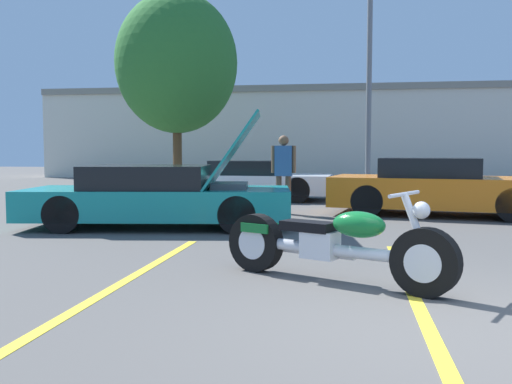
% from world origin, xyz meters
% --- Properties ---
extents(ground_plane, '(80.00, 80.00, 0.00)m').
position_xyz_m(ground_plane, '(0.00, 0.00, 0.00)').
color(ground_plane, '#514F4C').
extents(parking_stripe_foreground, '(0.12, 5.51, 0.01)m').
position_xyz_m(parking_stripe_foreground, '(-3.19, 1.09, 0.00)').
color(parking_stripe_foreground, yellow).
rests_on(parking_stripe_foreground, ground).
extents(parking_stripe_middle, '(0.12, 5.51, 0.01)m').
position_xyz_m(parking_stripe_middle, '(-0.33, 1.09, 0.00)').
color(parking_stripe_middle, yellow).
rests_on(parking_stripe_middle, ground).
extents(far_building, '(32.00, 4.20, 4.40)m').
position_xyz_m(far_building, '(0.00, 24.35, 2.34)').
color(far_building, beige).
rests_on(far_building, ground).
extents(light_pole, '(1.21, 0.28, 8.74)m').
position_xyz_m(light_pole, '(-0.18, 15.77, 4.76)').
color(light_pole, slate).
rests_on(light_pole, ground).
extents(tree_background, '(4.33, 4.33, 6.94)m').
position_xyz_m(tree_background, '(-6.99, 15.59, 4.44)').
color(tree_background, brown).
rests_on(tree_background, ground).
extents(motorcycle, '(2.35, 1.30, 0.95)m').
position_xyz_m(motorcycle, '(-1.09, 1.53, 0.39)').
color(motorcycle, black).
rests_on(motorcycle, ground).
extents(show_car_hood_open, '(4.78, 2.42, 2.00)m').
position_xyz_m(show_car_hood_open, '(-4.19, 5.32, 0.54)').
color(show_car_hood_open, teal).
rests_on(show_car_hood_open, ground).
extents(parked_car_mid_row, '(4.61, 2.56, 1.19)m').
position_xyz_m(parked_car_mid_row, '(0.89, 8.00, 0.58)').
color(parked_car_mid_row, orange).
rests_on(parked_car_mid_row, ground).
extents(parked_car_left_row, '(4.23, 1.92, 1.07)m').
position_xyz_m(parked_car_left_row, '(-3.51, 11.15, 0.52)').
color(parked_car_left_row, silver).
rests_on(parked_car_left_row, ground).
extents(spectator_midground, '(0.52, 0.22, 1.66)m').
position_xyz_m(spectator_midground, '(-2.28, 7.74, 0.99)').
color(spectator_midground, brown).
rests_on(spectator_midground, ground).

